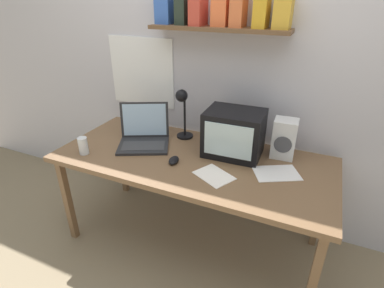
{
  "coord_description": "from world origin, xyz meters",
  "views": [
    {
      "loc": [
        0.7,
        -1.57,
        1.69
      ],
      "look_at": [
        0.0,
        0.0,
        0.82
      ],
      "focal_mm": 28.0,
      "sensor_mm": 36.0,
      "label": 1
    }
  ],
  "objects_px": {
    "crt_monitor": "(234,133)",
    "loose_paper_near_laptop": "(214,176)",
    "printed_handout": "(276,173)",
    "juice_glass": "(83,147)",
    "corner_desk": "(192,164)",
    "computer_mouse": "(174,160)",
    "space_heater": "(284,139)",
    "laptop": "(144,134)",
    "desk_lamp": "(183,107)"
  },
  "relations": [
    {
      "from": "corner_desk",
      "to": "desk_lamp",
      "type": "xyz_separation_m",
      "value": [
        -0.18,
        0.24,
        0.3
      ]
    },
    {
      "from": "desk_lamp",
      "to": "space_heater",
      "type": "relative_size",
      "value": 1.47
    },
    {
      "from": "crt_monitor",
      "to": "juice_glass",
      "type": "distance_m",
      "value": 1.01
    },
    {
      "from": "crt_monitor",
      "to": "loose_paper_near_laptop",
      "type": "height_order",
      "value": "crt_monitor"
    },
    {
      "from": "crt_monitor",
      "to": "space_heater",
      "type": "distance_m",
      "value": 0.32
    },
    {
      "from": "corner_desk",
      "to": "printed_handout",
      "type": "height_order",
      "value": "printed_handout"
    },
    {
      "from": "crt_monitor",
      "to": "computer_mouse",
      "type": "distance_m",
      "value": 0.43
    },
    {
      "from": "corner_desk",
      "to": "loose_paper_near_laptop",
      "type": "height_order",
      "value": "loose_paper_near_laptop"
    },
    {
      "from": "crt_monitor",
      "to": "laptop",
      "type": "height_order",
      "value": "crt_monitor"
    },
    {
      "from": "juice_glass",
      "to": "loose_paper_near_laptop",
      "type": "distance_m",
      "value": 0.9
    },
    {
      "from": "crt_monitor",
      "to": "loose_paper_near_laptop",
      "type": "bearing_deg",
      "value": -95.07
    },
    {
      "from": "desk_lamp",
      "to": "juice_glass",
      "type": "xyz_separation_m",
      "value": [
        -0.51,
        -0.48,
        -0.19
      ]
    },
    {
      "from": "corner_desk",
      "to": "printed_handout",
      "type": "distance_m",
      "value": 0.55
    },
    {
      "from": "desk_lamp",
      "to": "space_heater",
      "type": "distance_m",
      "value": 0.72
    },
    {
      "from": "printed_handout",
      "to": "loose_paper_near_laptop",
      "type": "distance_m",
      "value": 0.38
    },
    {
      "from": "corner_desk",
      "to": "loose_paper_near_laptop",
      "type": "distance_m",
      "value": 0.26
    },
    {
      "from": "space_heater",
      "to": "computer_mouse",
      "type": "xyz_separation_m",
      "value": [
        -0.62,
        -0.37,
        -0.11
      ]
    },
    {
      "from": "corner_desk",
      "to": "printed_handout",
      "type": "relative_size",
      "value": 5.73
    },
    {
      "from": "laptop",
      "to": "desk_lamp",
      "type": "bearing_deg",
      "value": 12.45
    },
    {
      "from": "crt_monitor",
      "to": "desk_lamp",
      "type": "distance_m",
      "value": 0.42
    },
    {
      "from": "printed_handout",
      "to": "laptop",
      "type": "bearing_deg",
      "value": 178.18
    },
    {
      "from": "crt_monitor",
      "to": "space_heater",
      "type": "bearing_deg",
      "value": 15.67
    },
    {
      "from": "loose_paper_near_laptop",
      "to": "laptop",
      "type": "bearing_deg",
      "value": 161.2
    },
    {
      "from": "laptop",
      "to": "juice_glass",
      "type": "relative_size",
      "value": 3.77
    },
    {
      "from": "computer_mouse",
      "to": "loose_paper_near_laptop",
      "type": "xyz_separation_m",
      "value": [
        0.29,
        -0.04,
        -0.01
      ]
    },
    {
      "from": "juice_glass",
      "to": "loose_paper_near_laptop",
      "type": "bearing_deg",
      "value": 6.22
    },
    {
      "from": "laptop",
      "to": "computer_mouse",
      "type": "bearing_deg",
      "value": -53.17
    },
    {
      "from": "printed_handout",
      "to": "space_heater",
      "type": "bearing_deg",
      "value": 91.85
    },
    {
      "from": "computer_mouse",
      "to": "laptop",
      "type": "bearing_deg",
      "value": 152.79
    },
    {
      "from": "laptop",
      "to": "printed_handout",
      "type": "bearing_deg",
      "value": -27.78
    },
    {
      "from": "juice_glass",
      "to": "space_heater",
      "type": "bearing_deg",
      "value": 22.63
    },
    {
      "from": "crt_monitor",
      "to": "printed_handout",
      "type": "xyz_separation_m",
      "value": [
        0.32,
        -0.14,
        -0.15
      ]
    },
    {
      "from": "corner_desk",
      "to": "juice_glass",
      "type": "distance_m",
      "value": 0.74
    },
    {
      "from": "laptop",
      "to": "printed_handout",
      "type": "xyz_separation_m",
      "value": [
        0.95,
        -0.03,
        -0.07
      ]
    },
    {
      "from": "juice_glass",
      "to": "printed_handout",
      "type": "distance_m",
      "value": 1.26
    },
    {
      "from": "desk_lamp",
      "to": "juice_glass",
      "type": "height_order",
      "value": "desk_lamp"
    },
    {
      "from": "computer_mouse",
      "to": "space_heater",
      "type": "bearing_deg",
      "value": 30.9
    },
    {
      "from": "laptop",
      "to": "desk_lamp",
      "type": "distance_m",
      "value": 0.34
    },
    {
      "from": "crt_monitor",
      "to": "space_heater",
      "type": "relative_size",
      "value": 1.47
    },
    {
      "from": "printed_handout",
      "to": "corner_desk",
      "type": "bearing_deg",
      "value": -176.88
    },
    {
      "from": "computer_mouse",
      "to": "juice_glass",
      "type": "bearing_deg",
      "value": -166.93
    },
    {
      "from": "laptop",
      "to": "printed_handout",
      "type": "height_order",
      "value": "laptop"
    },
    {
      "from": "crt_monitor",
      "to": "loose_paper_near_laptop",
      "type": "xyz_separation_m",
      "value": [
        -0.02,
        -0.31,
        -0.15
      ]
    },
    {
      "from": "space_heater",
      "to": "computer_mouse",
      "type": "height_order",
      "value": "space_heater"
    },
    {
      "from": "juice_glass",
      "to": "loose_paper_near_laptop",
      "type": "height_order",
      "value": "juice_glass"
    },
    {
      "from": "crt_monitor",
      "to": "space_heater",
      "type": "height_order",
      "value": "crt_monitor"
    },
    {
      "from": "space_heater",
      "to": "loose_paper_near_laptop",
      "type": "distance_m",
      "value": 0.54
    },
    {
      "from": "desk_lamp",
      "to": "space_heater",
      "type": "bearing_deg",
      "value": -0.64
    },
    {
      "from": "laptop",
      "to": "space_heater",
      "type": "height_order",
      "value": "laptop"
    },
    {
      "from": "juice_glass",
      "to": "corner_desk",
      "type": "bearing_deg",
      "value": 19.73
    }
  ]
}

